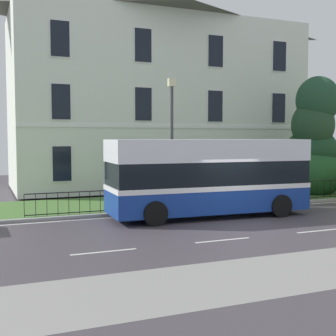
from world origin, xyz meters
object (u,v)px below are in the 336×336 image
litter_bin (301,189)px  evergreen_tree (312,147)px  georgian_townhouse (156,94)px  street_lamp_post (172,133)px  single_decker_bus (209,176)px

litter_bin → evergreen_tree: bearing=40.7°
georgian_townhouse → street_lamp_post: bearing=-106.4°
street_lamp_post → litter_bin: street_lamp_post is taller
georgian_townhouse → single_decker_bus: bearing=-100.0°
georgian_townhouse → single_decker_bus: georgian_townhouse is taller
georgian_townhouse → street_lamp_post: 9.88m
evergreen_tree → single_decker_bus: size_ratio=0.83×
street_lamp_post → litter_bin: 7.96m
evergreen_tree → street_lamp_post: 9.95m
georgian_townhouse → evergreen_tree: (7.06, -7.30, -3.54)m
single_decker_bus → georgian_townhouse: bearing=82.1°
georgian_townhouse → single_decker_bus: size_ratio=2.20×
single_decker_bus → litter_bin: bearing=21.5°
georgian_townhouse → evergreen_tree: size_ratio=2.66×
evergreen_tree → street_lamp_post: (-9.74, -1.82, 0.83)m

